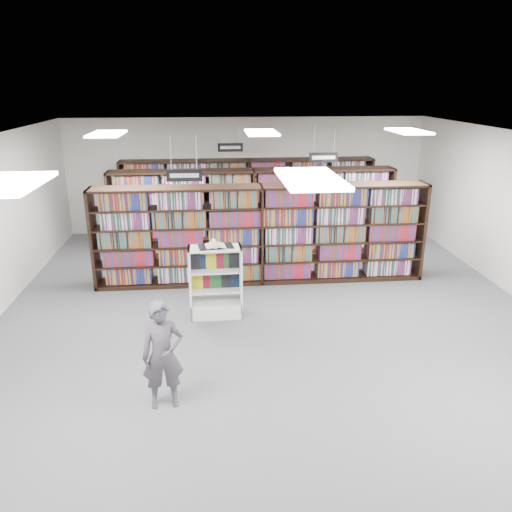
{
  "coord_description": "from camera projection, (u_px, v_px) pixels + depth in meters",
  "views": [
    {
      "loc": [
        -1.02,
        -8.06,
        4.11
      ],
      "look_at": [
        -0.25,
        0.5,
        1.1
      ],
      "focal_mm": 35.0,
      "sensor_mm": 36.0,
      "label": 1
    }
  ],
  "objects": [
    {
      "name": "troffer_back_right",
      "position": [
        408.0,
        131.0,
        10.11
      ],
      "size": [
        0.6,
        1.2,
        0.04
      ],
      "primitive_type": "cube",
      "color": "white",
      "rests_on": "ceiling"
    },
    {
      "name": "bookshelf_row_mid",
      "position": [
        253.0,
        212.0,
        12.43
      ],
      "size": [
        7.0,
        0.6,
        2.1
      ],
      "color": "black",
      "rests_on": "floor"
    },
    {
      "name": "aisle_sign_center",
      "position": [
        230.0,
        147.0,
        12.84
      ],
      "size": [
        0.65,
        0.02,
        0.8
      ],
      "color": "#B2B2B7",
      "rests_on": "ceiling"
    },
    {
      "name": "troffer_back_left",
      "position": [
        107.0,
        134.0,
        9.6
      ],
      "size": [
        0.6,
        1.2,
        0.04
      ],
      "primitive_type": "cube",
      "color": "white",
      "rests_on": "ceiling"
    },
    {
      "name": "troffer_front_left",
      "position": [
        10.0,
        184.0,
        4.9
      ],
      "size": [
        0.6,
        1.2,
        0.04
      ],
      "primitive_type": "cube",
      "color": "white",
      "rests_on": "ceiling"
    },
    {
      "name": "troffer_front_center",
      "position": [
        310.0,
        179.0,
        5.15
      ],
      "size": [
        0.6,
        1.2,
        0.04
      ],
      "primitive_type": "cube",
      "color": "white",
      "rests_on": "ceiling"
    },
    {
      "name": "ceiling",
      "position": [
        274.0,
        142.0,
        7.96
      ],
      "size": [
        10.0,
        12.0,
        0.1
      ],
      "primitive_type": "cube",
      "color": "white",
      "rests_on": "wall_back"
    },
    {
      "name": "troffer_back_center",
      "position": [
        262.0,
        133.0,
        9.86
      ],
      "size": [
        0.6,
        1.2,
        0.04
      ],
      "primitive_type": "cube",
      "color": "white",
      "rests_on": "ceiling"
    },
    {
      "name": "bookshelf_row_near",
      "position": [
        261.0,
        235.0,
        10.55
      ],
      "size": [
        7.0,
        0.6,
        2.1
      ],
      "color": "black",
      "rests_on": "floor"
    },
    {
      "name": "bookshelf_row_far",
      "position": [
        248.0,
        197.0,
        14.03
      ],
      "size": [
        7.0,
        0.6,
        2.1
      ],
      "color": "black",
      "rests_on": "floor"
    },
    {
      "name": "aisle_sign_left",
      "position": [
        184.0,
        174.0,
        8.99
      ],
      "size": [
        0.65,
        0.02,
        0.8
      ],
      "color": "#B2B2B7",
      "rests_on": "ceiling"
    },
    {
      "name": "wall_back",
      "position": [
        247.0,
        175.0,
        14.13
      ],
      "size": [
        10.0,
        0.1,
        3.2
      ],
      "primitive_type": "cube",
      "color": "silver",
      "rests_on": "ground"
    },
    {
      "name": "endcap_display",
      "position": [
        216.0,
        291.0,
        9.16
      ],
      "size": [
        0.96,
        0.49,
        1.33
      ],
      "rotation": [
        0.0,
        0.0,
        0.02
      ],
      "color": "white",
      "rests_on": "floor"
    },
    {
      "name": "shopper",
      "position": [
        163.0,
        355.0,
        6.48
      ],
      "size": [
        0.59,
        0.43,
        1.5
      ],
      "primitive_type": "imported",
      "rotation": [
        0.0,
        0.0,
        0.14
      ],
      "color": "#4E4953",
      "rests_on": "floor"
    },
    {
      "name": "aisle_sign_right",
      "position": [
        324.0,
        157.0,
        11.13
      ],
      "size": [
        0.65,
        0.02,
        0.8
      ],
      "color": "#B2B2B7",
      "rests_on": "ceiling"
    },
    {
      "name": "floor",
      "position": [
        272.0,
        322.0,
        9.02
      ],
      "size": [
        12.0,
        12.0,
        0.0
      ],
      "primitive_type": "plane",
      "color": "#515055",
      "rests_on": "ground"
    },
    {
      "name": "open_book",
      "position": [
        215.0,
        245.0,
        8.86
      ],
      "size": [
        0.65,
        0.43,
        0.13
      ],
      "rotation": [
        0.0,
        0.0,
        0.12
      ],
      "color": "black",
      "rests_on": "endcap_display"
    }
  ]
}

